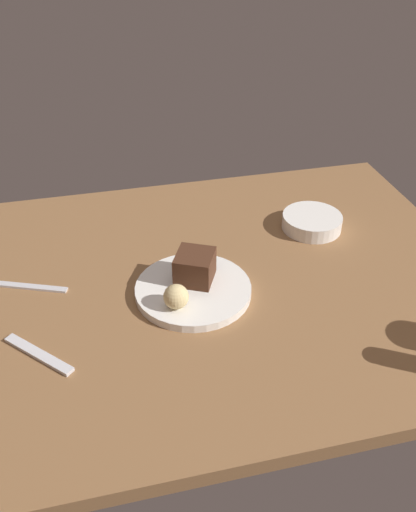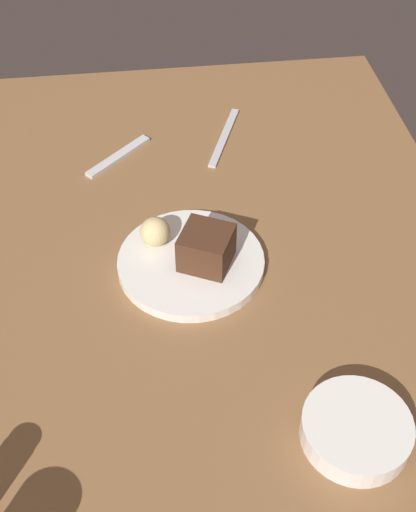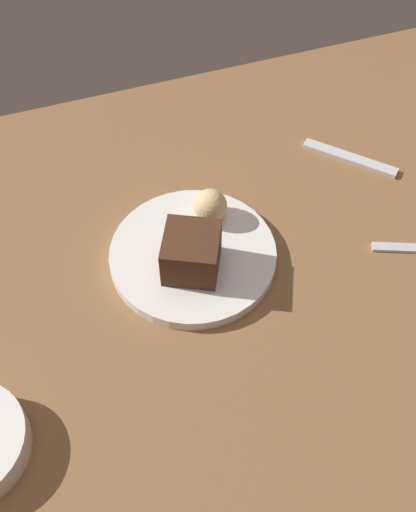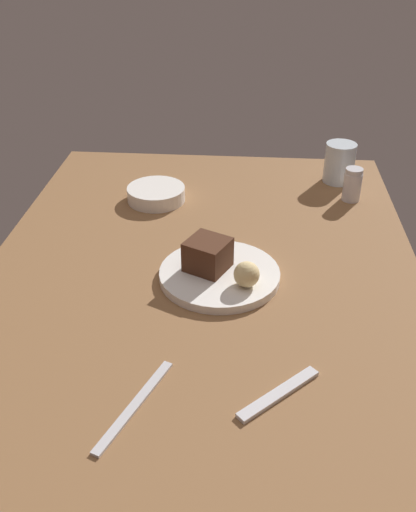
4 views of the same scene
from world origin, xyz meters
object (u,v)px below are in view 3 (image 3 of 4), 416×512
object	(u,v)px
dessert_plate	(192,255)
chocolate_cake_slice	(192,253)
bread_roll	(210,206)
dessert_spoon	(350,158)

from	to	relation	value
dessert_plate	chocolate_cake_slice	world-z (taller)	chocolate_cake_slice
dessert_plate	bread_roll	xyz separation A→B (cm)	(4.37, 5.03, 3.17)
chocolate_cake_slice	dessert_plate	bearing A→B (deg)	72.56
chocolate_cake_slice	dessert_spoon	world-z (taller)	chocolate_cake_slice
dessert_plate	chocolate_cake_slice	distance (cm)	4.46
dessert_spoon	dessert_plate	bearing A→B (deg)	65.87
bread_roll	dessert_spoon	size ratio (longest dim) A/B	0.31
dessert_spoon	chocolate_cake_slice	bearing A→B (deg)	69.25
chocolate_cake_slice	dessert_spoon	bearing A→B (deg)	22.81
chocolate_cake_slice	bread_roll	world-z (taller)	chocolate_cake_slice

